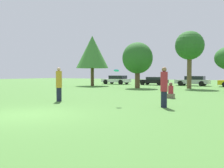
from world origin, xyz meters
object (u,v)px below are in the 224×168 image
at_px(person_catcher, 164,87).
at_px(tree_2, 190,46).
at_px(parked_car_white, 117,80).
at_px(frisbee, 116,71).
at_px(tree_0, 92,52).
at_px(bystander_sitting, 171,92).
at_px(parked_car_black, 154,81).
at_px(parked_car_silver, 193,81).
at_px(tree_1, 137,58).
at_px(person_thrower, 59,84).

height_order(person_catcher, tree_2, tree_2).
height_order(tree_2, parked_car_white, tree_2).
xyz_separation_m(frisbee, tree_0, (-12.89, 15.37, 2.61)).
xyz_separation_m(bystander_sitting, parked_car_black, (-8.49, 17.38, 0.18)).
relative_size(bystander_sitting, parked_car_silver, 0.24).
bearing_deg(tree_0, frisbee, -50.00).
relative_size(person_catcher, parked_car_black, 0.47).
distance_m(person_catcher, parked_car_silver, 22.80).
bearing_deg(tree_1, tree_2, 22.96).
xyz_separation_m(person_catcher, tree_0, (-15.26, 15.01, 3.38)).
bearing_deg(person_thrower, parked_car_black, 93.09).
bearing_deg(bystander_sitting, tree_1, 126.98).
relative_size(person_thrower, parked_car_black, 0.48).
xyz_separation_m(person_thrower, tree_2, (2.81, 16.53, 3.50)).
relative_size(person_thrower, parked_car_white, 0.45).
bearing_deg(parked_car_silver, tree_0, 32.60).
distance_m(person_catcher, parked_car_black, 23.92).
bearing_deg(person_catcher, tree_2, -85.05).
bearing_deg(parked_car_black, bystander_sitting, 114.43).
bearing_deg(frisbee, tree_1, 112.50).
bearing_deg(frisbee, person_thrower, -175.18).
distance_m(person_catcher, tree_1, 16.16).
xyz_separation_m(frisbee, tree_2, (-0.81, 16.22, 2.75)).
bearing_deg(tree_0, person_catcher, -44.54).
height_order(tree_1, parked_car_silver, tree_1).
bearing_deg(person_catcher, parked_car_silver, -85.13).
xyz_separation_m(person_thrower, parked_car_white, (-9.58, 22.19, -0.29)).
distance_m(tree_1, parked_car_silver, 9.77).
xyz_separation_m(frisbee, parked_car_silver, (-2.07, 22.73, -1.06)).
relative_size(person_catcher, bystander_sitting, 1.85).
bearing_deg(person_thrower, tree_2, 74.01).
height_order(person_thrower, person_catcher, person_thrower).
height_order(parked_car_white, parked_car_black, parked_car_white).
distance_m(parked_car_white, parked_car_silver, 11.16).
bearing_deg(bystander_sitting, tree_2, 99.67).
xyz_separation_m(tree_1, parked_car_white, (-7.36, 7.79, -2.56)).
bearing_deg(person_catcher, bystander_sitting, -81.02).
bearing_deg(tree_1, parked_car_black, 100.61).
distance_m(person_thrower, tree_0, 18.52).
bearing_deg(parked_car_white, tree_2, 153.83).
relative_size(parked_car_white, parked_car_silver, 0.99).
bearing_deg(parked_car_white, tree_1, 131.75).
xyz_separation_m(parked_car_white, parked_car_black, (5.84, 0.33, -0.09)).
height_order(bystander_sitting, parked_car_white, parked_car_white).
relative_size(person_thrower, person_catcher, 1.02).
height_order(person_catcher, parked_car_white, person_catcher).
distance_m(bystander_sitting, parked_car_white, 22.27).
xyz_separation_m(person_catcher, parked_car_black, (-9.72, 21.86, -0.36)).
distance_m(bystander_sitting, tree_1, 11.93).
relative_size(tree_1, tree_2, 0.82).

